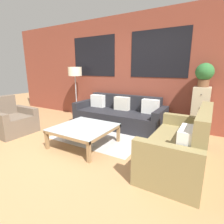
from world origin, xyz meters
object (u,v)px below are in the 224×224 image
at_px(coffee_table, 84,129).
at_px(floor_lamp, 75,74).
at_px(couch_dark, 119,115).
at_px(drawer_cabinet, 200,112).
at_px(armchair_corner, 12,121).
at_px(potted_plant, 204,73).
at_px(settee_vintage, 181,147).

distance_m(coffee_table, floor_lamp, 2.31).
bearing_deg(couch_dark, drawer_cabinet, 6.48).
xyz_separation_m(armchair_corner, potted_plant, (3.73, 1.92, 1.08)).
distance_m(couch_dark, potted_plant, 2.14).
xyz_separation_m(coffee_table, potted_plant, (1.85, 1.61, 1.03)).
xyz_separation_m(couch_dark, coffee_table, (-0.02, -1.40, 0.05)).
bearing_deg(couch_dark, armchair_corner, -137.94).
distance_m(settee_vintage, potted_plant, 1.82).
bearing_deg(coffee_table, couch_dark, 89.36).
bearing_deg(drawer_cabinet, armchair_corner, -152.80).
xyz_separation_m(floor_lamp, drawer_cabinet, (3.34, 0.14, -0.77)).
height_order(coffee_table, potted_plant, potted_plant).
relative_size(armchair_corner, potted_plant, 1.74).
bearing_deg(settee_vintage, couch_dark, 143.49).
relative_size(settee_vintage, armchair_corner, 1.91).
xyz_separation_m(couch_dark, potted_plant, (1.84, 0.21, 1.08)).
bearing_deg(armchair_corner, coffee_table, 9.37).
height_order(couch_dark, settee_vintage, settee_vintage).
xyz_separation_m(armchair_corner, drawer_cabinet, (3.73, 1.92, 0.27)).
bearing_deg(settee_vintage, potted_plant, 85.42).
distance_m(settee_vintage, floor_lamp, 3.63).
relative_size(couch_dark, floor_lamp, 1.54).
height_order(couch_dark, coffee_table, couch_dark).
xyz_separation_m(coffee_table, drawer_cabinet, (1.85, 1.61, 0.21)).
bearing_deg(floor_lamp, coffee_table, -44.60).
bearing_deg(drawer_cabinet, settee_vintage, -94.58).
distance_m(armchair_corner, floor_lamp, 2.09).
bearing_deg(coffee_table, armchair_corner, -170.63).
relative_size(armchair_corner, drawer_cabinet, 0.77).
xyz_separation_m(couch_dark, floor_lamp, (-1.50, 0.07, 1.03)).
height_order(armchair_corner, potted_plant, potted_plant).
bearing_deg(floor_lamp, potted_plant, 2.40).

